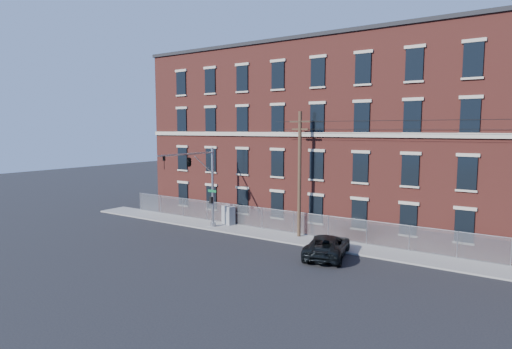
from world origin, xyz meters
The scene contains 8 objects.
ground centered at (0.00, 0.00, 0.00)m, with size 140.00×140.00×0.00m, color black.
sidewalk centered at (12.00, 5.00, 0.06)m, with size 65.00×3.00×0.12m, color gray.
mill_building centered at (12.00, 13.93, 8.15)m, with size 55.30×14.32×16.30m.
chain_link_fence centered at (12.00, 6.30, 1.06)m, with size 59.06×0.06×1.85m.
traffic_signal_mast centered at (-6.00, 2.18, 5.39)m, with size 0.90×6.75×7.00m.
utility_pole_near centered at (2.00, 5.60, 5.34)m, with size 1.80×0.28×10.00m.
pickup_truck centered at (5.99, 2.15, 0.77)m, with size 2.54×5.52×1.53m, color black.
utility_cabinet centered at (-5.43, 6.00, 0.95)m, with size 1.33×0.66×1.66m, color gray.
Camera 1 is at (17.47, -24.17, 8.73)m, focal length 29.64 mm.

